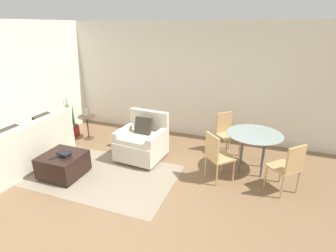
# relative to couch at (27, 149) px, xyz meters

# --- Properties ---
(ground_plane) EXTENTS (20.00, 20.00, 0.00)m
(ground_plane) POSITION_rel_couch_xyz_m (2.49, -0.73, -0.33)
(ground_plane) COLOR brown
(wall_back) EXTENTS (12.00, 0.06, 2.75)m
(wall_back) POSITION_rel_couch_xyz_m (2.49, 2.63, 1.05)
(wall_back) COLOR white
(wall_back) RESTS_ON ground_plane
(wall_left) EXTENTS (0.06, 12.00, 2.75)m
(wall_left) POSITION_rel_couch_xyz_m (-0.54, 0.77, 1.05)
(wall_left) COLOR white
(wall_left) RESTS_ON ground_plane
(area_rug) EXTENTS (2.96, 1.69, 0.01)m
(area_rug) POSITION_rel_couch_xyz_m (1.52, 0.14, -0.32)
(area_rug) COLOR gray
(area_rug) RESTS_ON ground_plane
(couch) EXTENTS (0.83, 1.97, 0.94)m
(couch) POSITION_rel_couch_xyz_m (0.00, 0.00, 0.00)
(couch) COLOR beige
(couch) RESTS_ON ground_plane
(armchair) EXTENTS (0.94, 0.93, 0.96)m
(armchair) POSITION_rel_couch_xyz_m (2.05, 1.04, 0.05)
(armchair) COLOR beige
(armchair) RESTS_ON ground_plane
(ottoman) EXTENTS (0.72, 0.70, 0.43)m
(ottoman) POSITION_rel_couch_xyz_m (0.98, -0.11, -0.09)
(ottoman) COLOR black
(ottoman) RESTS_ON ground_plane
(book_stack) EXTENTS (0.26, 0.20, 0.07)m
(book_stack) POSITION_rel_couch_xyz_m (1.07, -0.13, 0.15)
(book_stack) COLOR black
(book_stack) RESTS_ON ottoman
(tv_remote_primary) EXTENTS (0.10, 0.17, 0.01)m
(tv_remote_primary) POSITION_rel_couch_xyz_m (0.94, -0.27, 0.11)
(tv_remote_primary) COLOR black
(tv_remote_primary) RESTS_ON ottoman
(tv_remote_secondary) EXTENTS (0.11, 0.15, 0.01)m
(tv_remote_secondary) POSITION_rel_couch_xyz_m (1.00, -0.00, 0.11)
(tv_remote_secondary) COLOR black
(tv_remote_secondary) RESTS_ON ottoman
(potted_plant) EXTENTS (0.42, 0.42, 1.09)m
(potted_plant) POSITION_rel_couch_xyz_m (-0.19, 1.52, -0.10)
(potted_plant) COLOR maroon
(potted_plant) RESTS_ON ground_plane
(side_table) EXTENTS (0.42, 0.42, 0.59)m
(side_table) POSITION_rel_couch_xyz_m (0.37, 1.49, 0.09)
(side_table) COLOR #4C3828
(side_table) RESTS_ON ground_plane
(picture_frame) EXTENTS (0.17, 0.08, 0.22)m
(picture_frame) POSITION_rel_couch_xyz_m (0.37, 1.49, 0.37)
(picture_frame) COLOR #8C6647
(picture_frame) RESTS_ON side_table
(dining_table) EXTENTS (1.02, 1.02, 0.76)m
(dining_table) POSITION_rel_couch_xyz_m (4.24, 1.31, 0.34)
(dining_table) COLOR #8C9E99
(dining_table) RESTS_ON ground_plane
(dining_chair_near_left) EXTENTS (0.59, 0.59, 0.90)m
(dining_chair_near_left) POSITION_rel_couch_xyz_m (3.65, 0.73, 0.19)
(dining_chair_near_left) COLOR tan
(dining_chair_near_left) RESTS_ON ground_plane
(dining_chair_near_right) EXTENTS (0.59, 0.59, 0.90)m
(dining_chair_near_right) POSITION_rel_couch_xyz_m (4.82, 0.73, 0.19)
(dining_chair_near_right) COLOR tan
(dining_chair_near_right) RESTS_ON ground_plane
(dining_chair_far_left) EXTENTS (0.59, 0.59, 0.90)m
(dining_chair_far_left) POSITION_rel_couch_xyz_m (3.65, 1.90, 0.19)
(dining_chair_far_left) COLOR tan
(dining_chair_far_left) RESTS_ON ground_plane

